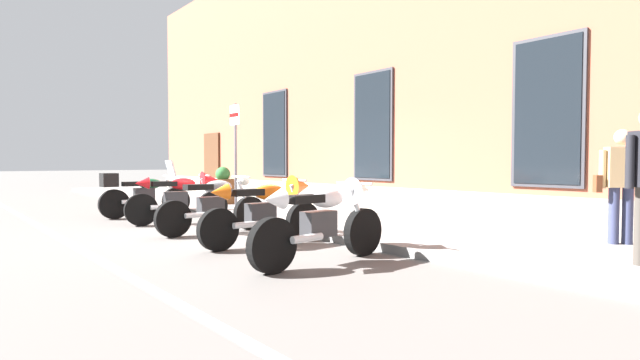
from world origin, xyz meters
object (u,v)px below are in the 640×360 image
object	(u,v)px
motorcycle_grey_naked	(214,206)
motorcycle_white_sport	(327,217)
barrel_planter	(223,188)
motorcycle_green_touring	(141,193)
motorcycle_orange_sport	(268,207)
motorcycle_red_sport	(182,195)
pedestrian_tan_coat	(621,180)
parking_sign	(235,143)

from	to	relation	value
motorcycle_grey_naked	motorcycle_white_sport	xyz separation A→B (m)	(3.17, -0.08, 0.08)
motorcycle_white_sport	barrel_planter	xyz separation A→B (m)	(-7.22, 2.41, -0.03)
motorcycle_white_sport	barrel_planter	world-z (taller)	barrel_planter
motorcycle_green_touring	motorcycle_orange_sport	distance (m)	4.92
motorcycle_red_sport	pedestrian_tan_coat	xyz separation A→B (m)	(6.95, 3.34, 0.43)
motorcycle_red_sport	motorcycle_white_sport	bearing A→B (deg)	-2.43
motorcycle_green_touring	pedestrian_tan_coat	xyz separation A→B (m)	(8.59, 3.60, 0.47)
motorcycle_grey_naked	parking_sign	world-z (taller)	parking_sign
motorcycle_red_sport	parking_sign	bearing A→B (deg)	86.67
motorcycle_green_touring	barrel_planter	bearing A→B (deg)	106.55
motorcycle_grey_naked	barrel_planter	distance (m)	4.67
motorcycle_red_sport	motorcycle_grey_naked	size ratio (longest dim) A/B	0.99
motorcycle_orange_sport	motorcycle_red_sport	bearing A→B (deg)	179.23
motorcycle_white_sport	parking_sign	size ratio (longest dim) A/B	0.90
motorcycle_orange_sport	motorcycle_white_sport	bearing A→B (deg)	-5.89
parking_sign	barrel_planter	xyz separation A→B (m)	(-2.44, 0.99, -1.14)
motorcycle_orange_sport	motorcycle_white_sport	world-z (taller)	motorcycle_white_sport
motorcycle_orange_sport	barrel_planter	world-z (taller)	barrel_planter
parking_sign	motorcycle_grey_naked	bearing A→B (deg)	-39.72
motorcycle_grey_naked	motorcycle_white_sport	world-z (taller)	motorcycle_white_sport
motorcycle_grey_naked	barrel_planter	size ratio (longest dim) A/B	2.08
motorcycle_grey_naked	barrel_planter	xyz separation A→B (m)	(-4.05, 2.33, 0.05)
motorcycle_orange_sport	parking_sign	bearing A→B (deg)	158.69
motorcycle_red_sport	motorcycle_grey_naked	world-z (taller)	motorcycle_red_sport
motorcycle_orange_sport	parking_sign	size ratio (longest dim) A/B	0.88
pedestrian_tan_coat	parking_sign	size ratio (longest dim) A/B	0.66
parking_sign	motorcycle_white_sport	bearing A→B (deg)	-16.48
pedestrian_tan_coat	motorcycle_red_sport	bearing A→B (deg)	-154.32
barrel_planter	motorcycle_grey_naked	bearing A→B (deg)	-29.89
barrel_planter	motorcycle_red_sport	bearing A→B (deg)	-42.85
motorcycle_green_touring	parking_sign	distance (m)	2.53
motorcycle_green_touring	motorcycle_white_sport	world-z (taller)	motorcycle_green_touring
motorcycle_green_touring	pedestrian_tan_coat	size ratio (longest dim) A/B	1.31
motorcycle_red_sport	parking_sign	distance (m)	1.64
motorcycle_green_touring	parking_sign	xyz separation A→B (m)	(1.71, 1.47, 1.15)
pedestrian_tan_coat	barrel_planter	size ratio (longest dim) A/B	1.57
barrel_planter	motorcycle_green_touring	bearing A→B (deg)	-73.45
motorcycle_grey_naked	pedestrian_tan_coat	xyz separation A→B (m)	(5.27, 3.47, 0.52)
motorcycle_red_sport	motorcycle_orange_sport	size ratio (longest dim) A/B	0.98
motorcycle_white_sport	motorcycle_grey_naked	bearing A→B (deg)	178.56
motorcycle_green_touring	motorcycle_orange_sport	world-z (taller)	motorcycle_green_touring
motorcycle_white_sport	barrel_planter	size ratio (longest dim) A/B	2.17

